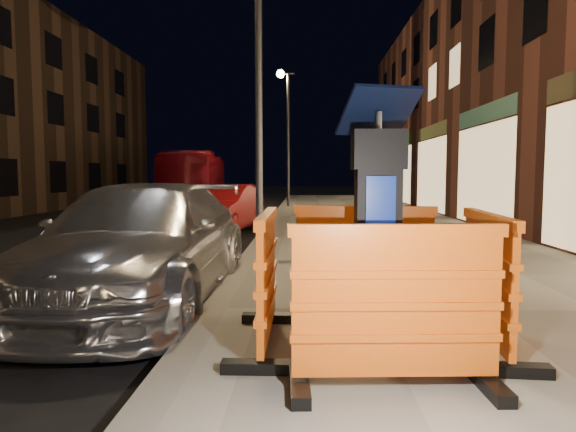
{
  "coord_description": "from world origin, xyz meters",
  "views": [
    {
      "loc": [
        1.02,
        -5.6,
        1.65
      ],
      "look_at": [
        0.8,
        1.0,
        1.1
      ],
      "focal_mm": 32.0,
      "sensor_mm": 36.0,
      "label": 1
    }
  ],
  "objects_px": {
    "barrier_bldgside": "(487,280)",
    "bus_doubledecker": "(196,205)",
    "barrier_front": "(396,308)",
    "parking_kiosk": "(377,227)",
    "barrier_kerbside": "(267,279)",
    "car_silver": "(143,300)",
    "barrier_back": "(364,261)",
    "car_red": "(223,233)"
  },
  "relations": [
    {
      "from": "parking_kiosk",
      "to": "car_silver",
      "type": "distance_m",
      "value": 3.66
    },
    {
      "from": "parking_kiosk",
      "to": "barrier_front",
      "type": "xyz_separation_m",
      "value": [
        0.0,
        -0.95,
        -0.46
      ]
    },
    {
      "from": "car_red",
      "to": "bus_doubledecker",
      "type": "xyz_separation_m",
      "value": [
        -3.38,
        12.27,
        0.0
      ]
    },
    {
      "from": "barrier_front",
      "to": "barrier_kerbside",
      "type": "xyz_separation_m",
      "value": [
        -0.95,
        0.95,
        0.0
      ]
    },
    {
      "from": "barrier_back",
      "to": "barrier_front",
      "type": "bearing_deg",
      "value": -84.97
    },
    {
      "from": "parking_kiosk",
      "to": "barrier_back",
      "type": "xyz_separation_m",
      "value": [
        0.0,
        0.95,
        -0.46
      ]
    },
    {
      "from": "barrier_kerbside",
      "to": "parking_kiosk",
      "type": "bearing_deg",
      "value": -89.97
    },
    {
      "from": "parking_kiosk",
      "to": "bus_doubledecker",
      "type": "relative_size",
      "value": 0.21
    },
    {
      "from": "barrier_front",
      "to": "barrier_back",
      "type": "distance_m",
      "value": 1.9
    },
    {
      "from": "barrier_front",
      "to": "barrier_bldgside",
      "type": "relative_size",
      "value": 1.0
    },
    {
      "from": "barrier_bldgside",
      "to": "car_red",
      "type": "distance_m",
      "value": 10.51
    },
    {
      "from": "barrier_back",
      "to": "bus_doubledecker",
      "type": "height_order",
      "value": "bus_doubledecker"
    },
    {
      "from": "barrier_back",
      "to": "parking_kiosk",
      "type": "bearing_deg",
      "value": -84.97
    },
    {
      "from": "bus_doubledecker",
      "to": "car_red",
      "type": "bearing_deg",
      "value": -79.59
    },
    {
      "from": "barrier_front",
      "to": "car_silver",
      "type": "height_order",
      "value": "barrier_front"
    },
    {
      "from": "parking_kiosk",
      "to": "barrier_kerbside",
      "type": "height_order",
      "value": "parking_kiosk"
    },
    {
      "from": "barrier_bldgside",
      "to": "barrier_kerbside",
      "type": "bearing_deg",
      "value": 94.03
    },
    {
      "from": "barrier_kerbside",
      "to": "car_silver",
      "type": "height_order",
      "value": "barrier_kerbside"
    },
    {
      "from": "parking_kiosk",
      "to": "car_red",
      "type": "bearing_deg",
      "value": 108.63
    },
    {
      "from": "car_silver",
      "to": "bus_doubledecker",
      "type": "distance_m",
      "value": 20.21
    },
    {
      "from": "parking_kiosk",
      "to": "barrier_back",
      "type": "height_order",
      "value": "parking_kiosk"
    },
    {
      "from": "barrier_bldgside",
      "to": "bus_doubledecker",
      "type": "height_order",
      "value": "bus_doubledecker"
    },
    {
      "from": "barrier_front",
      "to": "car_silver",
      "type": "xyz_separation_m",
      "value": [
        -2.74,
        3.07,
        -0.73
      ]
    },
    {
      "from": "barrier_back",
      "to": "bus_doubledecker",
      "type": "relative_size",
      "value": 0.15
    },
    {
      "from": "parking_kiosk",
      "to": "bus_doubledecker",
      "type": "height_order",
      "value": "parking_kiosk"
    },
    {
      "from": "barrier_front",
      "to": "barrier_kerbside",
      "type": "distance_m",
      "value": 1.34
    },
    {
      "from": "barrier_back",
      "to": "car_silver",
      "type": "distance_m",
      "value": 3.06
    },
    {
      "from": "barrier_bldgside",
      "to": "car_red",
      "type": "height_order",
      "value": "barrier_bldgside"
    },
    {
      "from": "barrier_back",
      "to": "barrier_kerbside",
      "type": "relative_size",
      "value": 1.0
    },
    {
      "from": "parking_kiosk",
      "to": "barrier_back",
      "type": "relative_size",
      "value": 1.4
    },
    {
      "from": "barrier_front",
      "to": "car_silver",
      "type": "distance_m",
      "value": 4.18
    },
    {
      "from": "barrier_front",
      "to": "car_red",
      "type": "xyz_separation_m",
      "value": [
        -2.91,
        10.7,
        -0.73
      ]
    },
    {
      "from": "parking_kiosk",
      "to": "barrier_front",
      "type": "distance_m",
      "value": 1.06
    },
    {
      "from": "bus_doubledecker",
      "to": "barrier_bldgside",
      "type": "bearing_deg",
      "value": -76.8
    },
    {
      "from": "barrier_front",
      "to": "bus_doubledecker",
      "type": "distance_m",
      "value": 23.83
    },
    {
      "from": "parking_kiosk",
      "to": "barrier_bldgside",
      "type": "height_order",
      "value": "parking_kiosk"
    },
    {
      "from": "barrier_bldgside",
      "to": "bus_doubledecker",
      "type": "relative_size",
      "value": 0.15
    },
    {
      "from": "car_red",
      "to": "bus_doubledecker",
      "type": "distance_m",
      "value": 12.73
    },
    {
      "from": "barrier_front",
      "to": "barrier_bldgside",
      "type": "distance_m",
      "value": 1.34
    },
    {
      "from": "barrier_bldgside",
      "to": "car_silver",
      "type": "xyz_separation_m",
      "value": [
        -3.69,
        2.12,
        -0.73
      ]
    },
    {
      "from": "parking_kiosk",
      "to": "car_red",
      "type": "distance_m",
      "value": 10.24
    },
    {
      "from": "bus_doubledecker",
      "to": "barrier_kerbside",
      "type": "bearing_deg",
      "value": -81.37
    }
  ]
}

